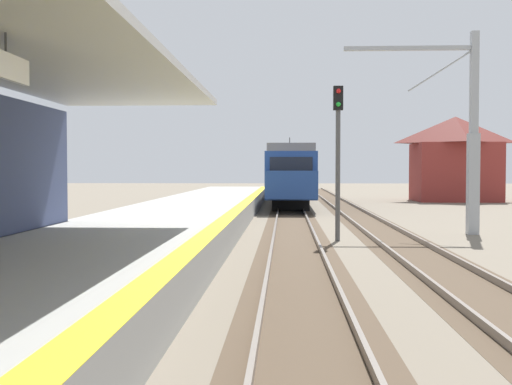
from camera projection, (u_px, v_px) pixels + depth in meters
name	position (u px, v px, depth m)	size (l,w,h in m)	color
station_platform	(124.00, 247.00, 16.29)	(5.00, 80.00, 0.91)	#999993
track_pair_nearest_platform	(295.00, 245.00, 20.10)	(2.34, 120.00, 0.16)	#4C3D2D
track_pair_middle	(405.00, 246.00, 19.95)	(2.34, 120.00, 0.16)	#4C3D2D
approaching_train	(290.00, 173.00, 43.64)	(2.93, 19.60, 4.76)	navy
rail_signal_post	(338.00, 146.00, 21.60)	(0.32, 0.34, 5.20)	#4C4C4C
catenary_pylon_far_side	(465.00, 137.00, 23.88)	(5.00, 0.40, 7.50)	#9EA3A8
distant_trackside_house	(455.00, 157.00, 48.83)	(6.60, 5.28, 6.40)	maroon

